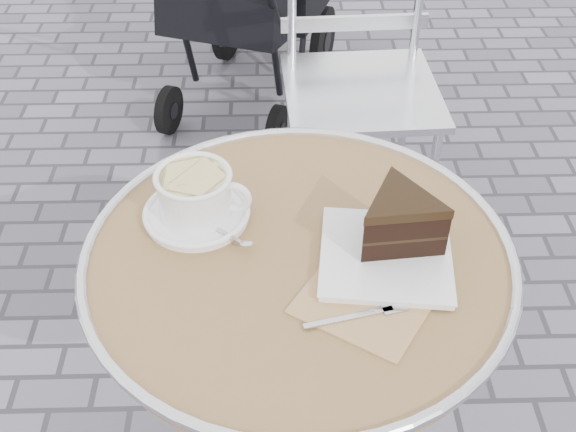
{
  "coord_description": "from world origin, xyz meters",
  "views": [
    {
      "loc": [
        -0.04,
        -0.85,
        1.56
      ],
      "look_at": [
        -0.02,
        0.04,
        0.78
      ],
      "focal_mm": 45.0,
      "sensor_mm": 36.0,
      "label": 1
    }
  ],
  "objects_px": {
    "bistro_chair": "(358,43)",
    "cake_plate_set": "(396,230)",
    "cappuccino_set": "(197,199)",
    "cafe_table": "(298,319)"
  },
  "relations": [
    {
      "from": "bistro_chair",
      "to": "cake_plate_set",
      "type": "bearing_deg",
      "value": -95.76
    },
    {
      "from": "cappuccino_set",
      "to": "cafe_table",
      "type": "bearing_deg",
      "value": -19.52
    },
    {
      "from": "cappuccino_set",
      "to": "cake_plate_set",
      "type": "relative_size",
      "value": 0.55
    },
    {
      "from": "cafe_table",
      "to": "cake_plate_set",
      "type": "bearing_deg",
      "value": -0.98
    },
    {
      "from": "cappuccino_set",
      "to": "cake_plate_set",
      "type": "distance_m",
      "value": 0.34
    },
    {
      "from": "cake_plate_set",
      "to": "bistro_chair",
      "type": "xyz_separation_m",
      "value": [
        0.05,
        1.0,
        -0.19
      ]
    },
    {
      "from": "cappuccino_set",
      "to": "bistro_chair",
      "type": "height_order",
      "value": "bistro_chair"
    },
    {
      "from": "bistro_chair",
      "to": "cappuccino_set",
      "type": "bearing_deg",
      "value": -115.59
    },
    {
      "from": "cafe_table",
      "to": "cake_plate_set",
      "type": "height_order",
      "value": "cake_plate_set"
    },
    {
      "from": "cafe_table",
      "to": "cake_plate_set",
      "type": "xyz_separation_m",
      "value": [
        0.16,
        -0.0,
        0.22
      ]
    }
  ]
}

